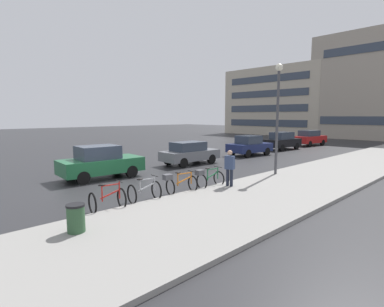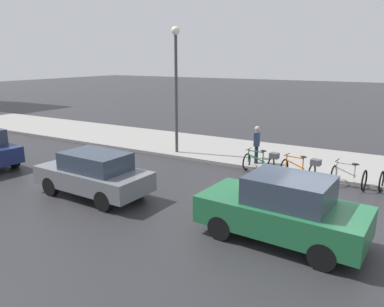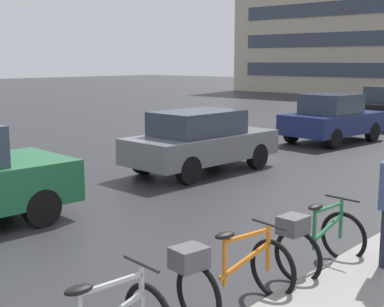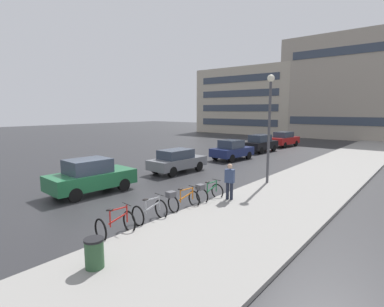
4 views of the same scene
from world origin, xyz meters
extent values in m
cube|color=#ADAFB5|center=(3.38, 0.20, 0.65)|extent=(0.04, 0.04, 0.56)
cube|color=#ADAFB5|center=(3.35, -0.11, 0.86)|extent=(0.10, 0.63, 0.04)
ellipsoid|color=black|center=(3.32, -0.42, 0.90)|extent=(0.17, 0.27, 0.07)
cylinder|color=black|center=(3.38, 0.20, 0.95)|extent=(0.50, 0.08, 0.03)
torus|color=black|center=(3.48, 2.15, 0.35)|extent=(0.70, 0.17, 0.70)
torus|color=black|center=(3.31, 1.04, 0.35)|extent=(0.70, 0.17, 0.70)
cube|color=orange|center=(3.37, 1.40, 0.62)|extent=(0.04, 0.04, 0.53)
cube|color=orange|center=(3.47, 2.06, 0.61)|extent=(0.04, 0.04, 0.53)
cube|color=orange|center=(3.42, 1.73, 0.84)|extent=(0.14, 0.67, 0.04)
cube|color=orange|center=(3.41, 1.70, 0.56)|extent=(0.15, 0.75, 0.27)
ellipsoid|color=black|center=(3.37, 1.40, 0.91)|extent=(0.18, 0.28, 0.07)
cylinder|color=black|center=(3.47, 2.06, 0.90)|extent=(0.50, 0.10, 0.03)
cube|color=#4C4C51|center=(3.29, 0.93, 0.78)|extent=(0.33, 0.38, 0.22)
torus|color=black|center=(3.56, 3.75, 0.35)|extent=(0.70, 0.11, 0.70)
torus|color=black|center=(3.49, 2.69, 0.35)|extent=(0.70, 0.11, 0.70)
cube|color=#237042|center=(3.51, 3.03, 0.61)|extent=(0.04, 0.04, 0.53)
cube|color=#237042|center=(3.55, 3.67, 0.61)|extent=(0.04, 0.04, 0.53)
cube|color=#237042|center=(3.53, 3.35, 0.84)|extent=(0.08, 0.64, 0.04)
cube|color=#237042|center=(3.53, 3.32, 0.56)|extent=(0.08, 0.73, 0.26)
ellipsoid|color=black|center=(3.51, 3.03, 0.91)|extent=(0.16, 0.27, 0.07)
cylinder|color=black|center=(3.55, 3.67, 0.90)|extent=(0.50, 0.06, 0.03)
cube|color=#4C4C51|center=(3.48, 2.57, 0.78)|extent=(0.30, 0.36, 0.22)
cylinder|color=black|center=(-0.87, 1.87, 0.32)|extent=(0.26, 0.65, 0.64)
cube|color=slate|center=(-1.85, 7.03, 0.63)|extent=(1.89, 4.07, 0.62)
cube|color=#2D3847|center=(-1.85, 6.87, 1.22)|extent=(1.50, 2.22, 0.58)
cylinder|color=black|center=(-2.55, 8.30, 0.32)|extent=(0.25, 0.65, 0.64)
cylinder|color=black|center=(-1.03, 8.24, 0.32)|extent=(0.25, 0.65, 0.64)
cylinder|color=black|center=(-2.66, 5.82, 0.32)|extent=(0.25, 0.65, 0.64)
cylinder|color=black|center=(-1.14, 5.76, 0.32)|extent=(0.25, 0.65, 0.64)
cube|color=navy|center=(-1.76, 13.64, 0.65)|extent=(2.22, 3.88, 0.66)
cube|color=#2D3847|center=(-1.77, 13.49, 1.30)|extent=(1.68, 1.84, 0.64)
cylinder|color=black|center=(-2.46, 14.87, 0.32)|extent=(0.29, 0.66, 0.64)
cylinder|color=black|center=(-0.82, 14.70, 0.32)|extent=(0.29, 0.66, 0.64)
cylinder|color=black|center=(-2.69, 12.58, 0.32)|extent=(0.29, 0.66, 0.64)
cylinder|color=black|center=(-1.06, 12.41, 0.32)|extent=(0.29, 0.66, 0.64)
cylinder|color=black|center=(-2.84, 18.14, 0.32)|extent=(0.26, 0.65, 0.64)
cube|color=#B2A893|center=(-15.01, 40.47, 5.59)|extent=(17.50, 7.49, 11.17)
cube|color=#333D4C|center=(-15.01, 36.68, 2.01)|extent=(14.35, 0.06, 1.10)
cube|color=#333D4C|center=(-15.01, 36.68, 4.39)|extent=(14.35, 0.06, 1.10)
cube|color=#333D4C|center=(-15.01, 36.68, 6.78)|extent=(14.35, 0.06, 1.10)
camera|label=1|loc=(12.49, -6.54, 3.24)|focal=28.00mm
camera|label=2|loc=(-10.45, -1.81, 4.49)|focal=35.00mm
camera|label=3|loc=(6.70, -2.80, 2.71)|focal=50.00mm
camera|label=4|loc=(11.11, -7.34, 4.05)|focal=28.00mm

